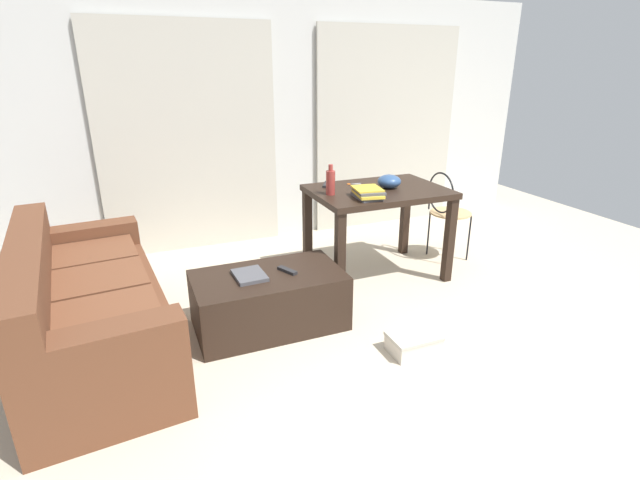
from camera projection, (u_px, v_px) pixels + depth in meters
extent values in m
plane|color=beige|center=(378.00, 306.00, 3.71)|extent=(7.40, 7.40, 0.00)
cube|color=silver|center=(293.00, 121.00, 4.96)|extent=(5.68, 0.10, 2.45)
cube|color=beige|center=(190.00, 141.00, 4.54)|extent=(1.70, 0.03, 2.17)
cube|color=beige|center=(387.00, 130.00, 5.32)|extent=(1.70, 0.03, 2.17)
cube|color=brown|center=(97.00, 321.00, 3.09)|extent=(0.99, 1.99, 0.42)
cube|color=brown|center=(29.00, 275.00, 2.82)|extent=(0.37, 1.93, 0.38)
cube|color=brown|center=(82.00, 237.00, 3.70)|extent=(0.83, 0.27, 0.19)
cube|color=brown|center=(99.00, 347.00, 2.27)|extent=(0.83, 0.27, 0.19)
cube|color=brown|center=(93.00, 257.00, 3.44)|extent=(0.62, 0.53, 0.10)
cube|color=brown|center=(98.00, 284.00, 3.02)|extent=(0.62, 0.53, 0.10)
cube|color=brown|center=(105.00, 319.00, 2.60)|extent=(0.62, 0.53, 0.10)
cube|color=black|center=(269.00, 300.00, 3.38)|extent=(1.04, 0.59, 0.40)
cube|color=black|center=(378.00, 192.00, 4.01)|extent=(1.13, 0.80, 0.05)
cube|color=black|center=(340.00, 258.00, 3.66)|extent=(0.07, 0.07, 0.74)
cube|color=black|center=(449.00, 241.00, 4.03)|extent=(0.07, 0.07, 0.74)
cube|color=black|center=(307.00, 231.00, 4.27)|extent=(0.07, 0.07, 0.74)
cube|color=black|center=(405.00, 217.00, 4.64)|extent=(0.07, 0.07, 0.74)
cylinder|color=tan|center=(451.00, 213.00, 4.49)|extent=(0.39, 0.39, 0.02)
cylinder|color=black|center=(469.00, 238.00, 4.50)|extent=(0.02, 0.02, 0.45)
cylinder|color=black|center=(451.00, 230.00, 4.74)|extent=(0.02, 0.02, 0.45)
cylinder|color=black|center=(445.00, 242.00, 4.41)|extent=(0.02, 0.02, 0.45)
cylinder|color=black|center=(428.00, 233.00, 4.64)|extent=(0.02, 0.02, 0.45)
torus|color=black|center=(441.00, 193.00, 4.37)|extent=(0.02, 0.38, 0.38)
cylinder|color=black|center=(451.00, 208.00, 4.26)|extent=(0.02, 0.02, 0.20)
cylinder|color=black|center=(430.00, 199.00, 4.55)|extent=(0.02, 0.02, 0.20)
cylinder|color=#99332D|center=(331.00, 183.00, 3.79)|extent=(0.07, 0.07, 0.19)
cylinder|color=#99332D|center=(331.00, 168.00, 3.75)|extent=(0.04, 0.04, 0.05)
ellipsoid|color=#2D4C7A|center=(389.00, 181.00, 4.01)|extent=(0.20, 0.20, 0.11)
cube|color=#4C4C51|center=(367.00, 197.00, 3.72)|extent=(0.18, 0.27, 0.02)
cube|color=gold|center=(368.00, 194.00, 3.72)|extent=(0.24, 0.32, 0.02)
cube|color=#4C4C51|center=(369.00, 191.00, 3.72)|extent=(0.25, 0.29, 0.02)
cube|color=gold|center=(367.00, 189.00, 3.72)|extent=(0.24, 0.26, 0.01)
cube|color=#232326|center=(327.00, 184.00, 4.11)|extent=(0.14, 0.18, 0.02)
cube|color=#9EA0A5|center=(356.00, 184.00, 4.16)|extent=(0.09, 0.02, 0.00)
torus|color=orange|center=(349.00, 184.00, 4.14)|extent=(0.03, 0.03, 0.00)
cube|color=#9EA0A5|center=(356.00, 184.00, 4.14)|extent=(0.08, 0.06, 0.00)
torus|color=orange|center=(349.00, 184.00, 4.15)|extent=(0.03, 0.03, 0.00)
cube|color=#232326|center=(287.00, 270.00, 3.34)|extent=(0.11, 0.17, 0.02)
cube|color=#4C4C51|center=(250.00, 275.00, 3.26)|extent=(0.21, 0.26, 0.03)
cube|color=beige|center=(413.00, 344.00, 3.12)|extent=(0.32, 0.22, 0.10)
cube|color=beige|center=(414.00, 336.00, 3.09)|extent=(0.33, 0.23, 0.02)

